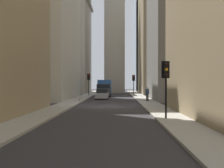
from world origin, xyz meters
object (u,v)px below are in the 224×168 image
Objects in this scene: sedan_silver at (102,94)px; pedestrian at (147,93)px; traffic_light_midblock at (89,79)px; discarded_bottle at (80,100)px; delivery_truck at (105,88)px; traffic_light_far_junction at (134,80)px; traffic_light_foreground at (166,76)px.

pedestrian reaches higher than sedan_silver.
discarded_bottle is at bearing -178.02° from traffic_light_midblock.
sedan_silver is at bearing -180.00° from delivery_truck.
traffic_light_midblock is 8.19m from traffic_light_far_junction.
pedestrian is (15.91, -0.57, -1.75)m from traffic_light_foreground.
discarded_bottle is at bearing 26.60° from traffic_light_foreground.
traffic_light_foreground reaches higher than sedan_silver.
delivery_truck is 1.50× the size of sedan_silver.
traffic_light_far_junction is at bearing -79.83° from traffic_light_midblock.
delivery_truck is at bearing -10.16° from discarded_bottle.
pedestrian reaches higher than discarded_bottle.
sedan_silver is 22.56m from traffic_light_foreground.
traffic_light_foreground is 17.63m from discarded_bottle.
delivery_truck reaches higher than sedan_silver.
traffic_light_midblock reaches higher than discarded_bottle.
traffic_light_foreground is at bearing -153.40° from discarded_bottle.
traffic_light_foreground reaches higher than pedestrian.
traffic_light_midblock is at bearing 20.08° from sedan_silver.
traffic_light_foreground is 0.96× the size of traffic_light_midblock.
traffic_light_far_junction is 2.11× the size of pedestrian.
traffic_light_midblock reaches higher than pedestrian.
sedan_silver is 1.18× the size of traffic_light_far_junction.
traffic_light_foreground is (-28.90, -5.43, 1.37)m from delivery_truck.
pedestrian is at bearing -147.16° from traffic_light_midblock.
delivery_truck is 1.77× the size of traffic_light_far_junction.
traffic_light_midblock is 1.05× the size of traffic_light_far_junction.
sedan_silver is 8.40m from pedestrian.
discarded_bottle is (15.60, 7.81, -2.58)m from traffic_light_foreground.
pedestrian is (-5.88, -5.99, 0.42)m from sedan_silver.
traffic_light_far_junction reaches higher than sedan_silver.
traffic_light_midblock is 2.21× the size of pedestrian.
sedan_silver is 10.86m from traffic_light_far_junction.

